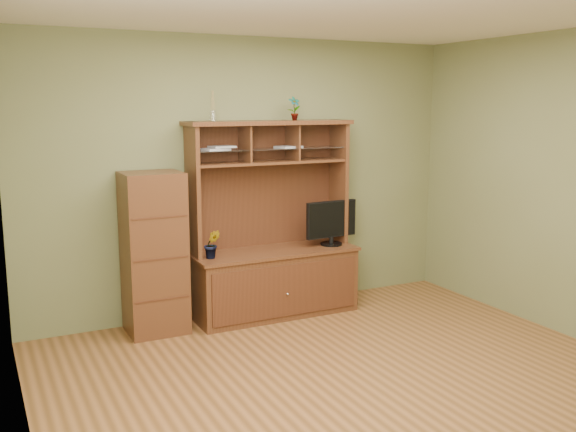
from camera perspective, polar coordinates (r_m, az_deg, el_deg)
room at (r=4.61m, az=6.20°, el=1.02°), size 4.54×4.04×2.74m
media_hutch at (r=6.33m, az=-1.33°, el=-4.11°), size 1.66×0.61×1.90m
monitor at (r=6.46m, az=3.89°, el=-0.53°), size 0.57×0.22×0.45m
orchid_plant at (r=5.95m, az=-6.76°, el=-2.49°), size 0.18×0.16×0.27m
top_plant at (r=6.33m, az=0.56°, el=9.55°), size 0.12×0.08×0.23m
reed_diffuser at (r=5.99m, az=-6.68°, el=9.41°), size 0.06×0.06×0.28m
magazines at (r=6.11m, az=-4.13°, el=6.08°), size 1.04×0.24×0.04m
side_cabinet at (r=5.90m, az=-11.82°, el=-3.25°), size 0.52×0.48×1.47m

